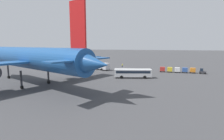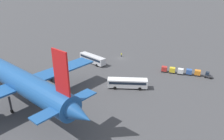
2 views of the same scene
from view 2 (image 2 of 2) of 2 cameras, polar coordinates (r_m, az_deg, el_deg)
The scene contains 11 objects.
ground_plane at distance 93.10m, azimuth 2.54°, elevation 3.12°, with size 600.00×600.00×0.00m, color #424244.
airplane at distance 61.63m, azimuth -23.34°, elevation -2.41°, with size 51.64×44.59×19.67m.
shuttle_bus_near at distance 87.51m, azimuth -5.13°, elevation 3.02°, with size 12.47×8.12×3.16m.
shuttle_bus_far at distance 67.85m, azimuth 4.05°, elevation -3.30°, with size 12.59×5.42×3.00m.
baggage_tug at distance 81.62m, azimuth 23.78°, elevation -1.25°, with size 2.67×2.19×2.10m.
worker_person at distance 94.47m, azimuth 2.47°, elevation 3.99°, with size 0.38×0.38×1.74m.
cargo_cart_orange at distance 81.73m, azimuth 21.45°, elevation -0.64°, with size 2.08×1.79×2.06m.
cargo_cart_blue at distance 81.44m, azimuth 19.47°, elevation -0.42°, with size 2.08×1.79×2.06m.
cargo_cart_white at distance 81.02m, azimuth 17.47°, elevation -0.27°, with size 2.08×1.79×2.06m.
cargo_cart_yellow at distance 81.18m, azimuth 15.47°, elevation 0.02°, with size 2.08×1.79×2.06m.
cargo_cart_red at distance 81.37m, azimuth 13.48°, elevation 0.29°, with size 2.08×1.79×2.06m.
Camera 2 is at (-21.58, 84.64, 32.24)m, focal length 35.00 mm.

